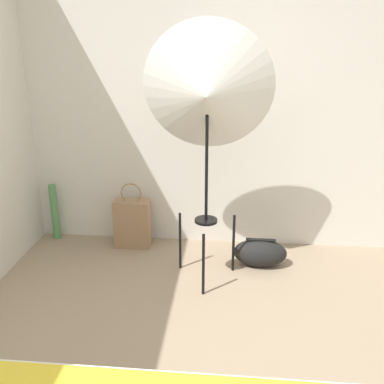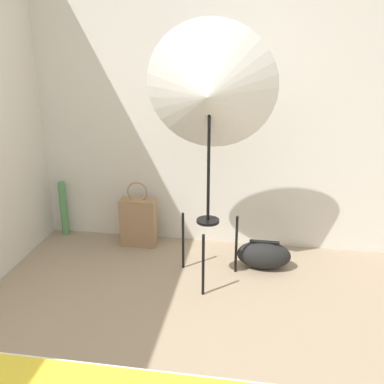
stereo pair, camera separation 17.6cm
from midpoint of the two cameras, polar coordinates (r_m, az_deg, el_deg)
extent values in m
cube|color=silver|center=(3.64, 0.44, 12.79)|extent=(8.00, 0.05, 2.60)
cylinder|color=black|center=(3.12, -0.18, -9.25)|extent=(0.02, 0.02, 0.46)
cylinder|color=black|center=(3.45, -2.98, -6.26)|extent=(0.02, 0.02, 0.46)
cylinder|color=black|center=(3.42, 3.82, -6.53)|extent=(0.02, 0.02, 0.46)
cylinder|color=black|center=(3.23, 0.22, -3.65)|extent=(0.16, 0.16, 0.02)
cylinder|color=black|center=(3.07, 0.24, 4.17)|extent=(0.02, 0.02, 0.91)
cone|color=white|center=(2.98, 0.25, 12.64)|extent=(0.89, 0.39, 0.92)
cube|color=#9E7A56|center=(3.85, -8.87, -4.00)|extent=(0.30, 0.15, 0.41)
torus|color=#9E7A56|center=(3.75, -9.09, -0.17)|extent=(0.18, 0.01, 0.18)
ellipsoid|color=black|center=(3.56, 7.23, -7.69)|extent=(0.41, 0.22, 0.22)
cube|color=black|center=(3.51, 7.31, -6.05)|extent=(0.23, 0.04, 0.01)
cylinder|color=#56995B|center=(4.14, -18.22, -2.43)|extent=(0.06, 0.06, 0.50)
camera|label=1|loc=(0.09, -91.72, -0.62)|focal=42.00mm
camera|label=2|loc=(0.09, 88.28, 0.62)|focal=42.00mm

